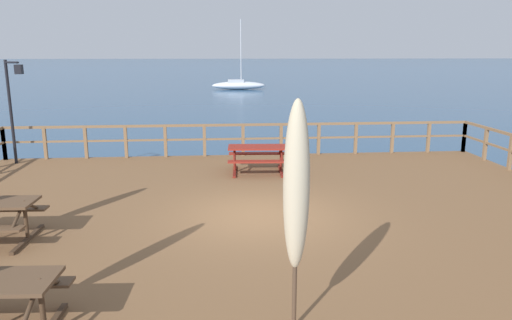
# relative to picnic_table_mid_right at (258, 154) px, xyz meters

# --- Properties ---
(ground_plane) EXTENTS (600.00, 600.00, 0.00)m
(ground_plane) POSITION_rel_picnic_table_mid_right_xyz_m (-0.29, -3.79, -1.32)
(ground_plane) COLOR navy
(wooden_deck) EXTENTS (15.78, 12.55, 0.77)m
(wooden_deck) POSITION_rel_picnic_table_mid_right_xyz_m (-0.29, -3.79, -0.94)
(wooden_deck) COLOR brown
(wooden_deck) RESTS_ON ground
(railing_waterside_far) EXTENTS (15.58, 0.10, 1.09)m
(railing_waterside_far) POSITION_rel_picnic_table_mid_right_xyz_m (-0.29, 2.33, 0.17)
(railing_waterside_far) COLOR brown
(railing_waterside_far) RESTS_ON wooden_deck
(picnic_table_mid_right) EXTENTS (1.79, 1.50, 0.78)m
(picnic_table_mid_right) POSITION_rel_picnic_table_mid_right_xyz_m (0.00, 0.00, 0.00)
(picnic_table_mid_right) COLOR maroon
(picnic_table_mid_right) RESTS_ON wooden_deck
(patio_umbrella_short_back) EXTENTS (0.32, 0.32, 2.91)m
(patio_umbrella_short_back) POSITION_rel_picnic_table_mid_right_xyz_m (-0.26, -8.18, 1.30)
(patio_umbrella_short_back) COLOR #4C3828
(patio_umbrella_short_back) RESTS_ON wooden_deck
(lamp_post_hooked) EXTENTS (0.62, 0.42, 3.20)m
(lamp_post_hooked) POSITION_rel_picnic_table_mid_right_xyz_m (-7.31, 1.68, 1.56)
(lamp_post_hooked) COLOR black
(lamp_post_hooked) RESTS_ON wooden_deck
(sailboat_distant) EXTENTS (6.02, 1.74, 7.72)m
(sailboat_distant) POSITION_rel_picnic_table_mid_right_xyz_m (1.47, 41.99, -0.81)
(sailboat_distant) COLOR silver
(sailboat_distant) RESTS_ON ground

